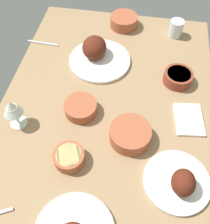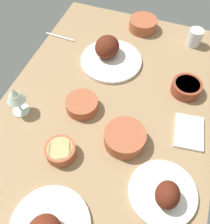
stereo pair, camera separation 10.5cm
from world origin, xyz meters
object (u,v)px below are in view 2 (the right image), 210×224
(bowl_sauce, at_px, (187,87))
(bowl_soup, at_px, (142,24))
(plate_center_main, at_px, (165,193))
(folded_napkin, at_px, (189,132))
(bowl_cream, at_px, (82,104))
(water_tumbler, at_px, (195,37))
(wine_glass, at_px, (15,96))
(bowl_pasta, at_px, (61,151))
(fork_loose, at_px, (60,37))
(bowl_potatoes, at_px, (125,138))
(plate_far_side, at_px, (109,54))

(bowl_sauce, relative_size, bowl_soup, 0.88)
(plate_center_main, bearing_deg, folded_napkin, 171.58)
(bowl_cream, relative_size, water_tumbler, 1.59)
(bowl_cream, bearing_deg, folded_napkin, 93.83)
(bowl_cream, bearing_deg, wine_glass, -66.96)
(bowl_pasta, height_order, fork_loose, bowl_pasta)
(plate_center_main, distance_m, fork_loose, 0.93)
(bowl_potatoes, height_order, fork_loose, bowl_potatoes)
(bowl_potatoes, distance_m, folded_napkin, 0.26)
(wine_glass, height_order, fork_loose, wine_glass)
(plate_center_main, height_order, bowl_soup, plate_center_main)
(bowl_soup, bearing_deg, bowl_pasta, -6.31)
(bowl_pasta, height_order, folded_napkin, bowl_pasta)
(plate_far_side, distance_m, bowl_cream, 0.31)
(bowl_sauce, height_order, wine_glass, wine_glass)
(plate_far_side, xyz_separation_m, bowl_cream, (0.31, -0.01, -0.01))
(folded_napkin, bearing_deg, water_tumbler, -172.88)
(bowl_pasta, bearing_deg, fork_loose, -153.98)
(plate_far_side, xyz_separation_m, water_tumbler, (-0.25, 0.37, 0.01))
(water_tumbler, distance_m, fork_loose, 0.69)
(wine_glass, bearing_deg, bowl_sauce, 118.19)
(bowl_cream, bearing_deg, bowl_pasta, 2.07)
(bowl_cream, relative_size, folded_napkin, 0.87)
(bowl_sauce, bearing_deg, folded_napkin, 13.59)
(bowl_pasta, xyz_separation_m, bowl_soup, (-0.82, 0.09, 0.00))
(folded_napkin, xyz_separation_m, fork_loose, (-0.35, -0.73, -0.00))
(plate_far_side, bearing_deg, folded_napkin, 56.64)
(bowl_sauce, distance_m, folded_napkin, 0.21)
(fork_loose, bearing_deg, plate_far_side, -9.42)
(bowl_cream, bearing_deg, bowl_sauce, 121.07)
(plate_far_side, xyz_separation_m, plate_center_main, (0.56, 0.39, -0.01))
(bowl_potatoes, xyz_separation_m, water_tumbler, (-0.66, 0.16, 0.01))
(bowl_potatoes, bearing_deg, bowl_cream, -113.98)
(plate_far_side, bearing_deg, bowl_sauce, 78.40)
(plate_far_side, height_order, bowl_pasta, plate_far_side)
(plate_center_main, relative_size, bowl_soup, 1.61)
(plate_far_side, xyz_separation_m, fork_loose, (-0.06, -0.29, -0.03))
(water_tumbler, height_order, folded_napkin, water_tumbler)
(bowl_pasta, distance_m, water_tumbler, 0.87)
(plate_far_side, xyz_separation_m, bowl_pasta, (0.54, -0.00, -0.01))
(plate_far_side, distance_m, folded_napkin, 0.52)
(wine_glass, xyz_separation_m, water_tumbler, (-0.66, 0.61, -0.06))
(plate_far_side, relative_size, bowl_soup, 2.01)
(bowl_potatoes, distance_m, wine_glass, 0.45)
(bowl_cream, xyz_separation_m, wine_glass, (0.10, -0.23, 0.07))
(bowl_soup, bearing_deg, plate_far_side, -17.86)
(bowl_cream, distance_m, wine_glass, 0.27)
(plate_far_side, relative_size, bowl_cream, 2.18)
(plate_center_main, relative_size, water_tumbler, 2.76)
(bowl_sauce, relative_size, bowl_potatoes, 0.81)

